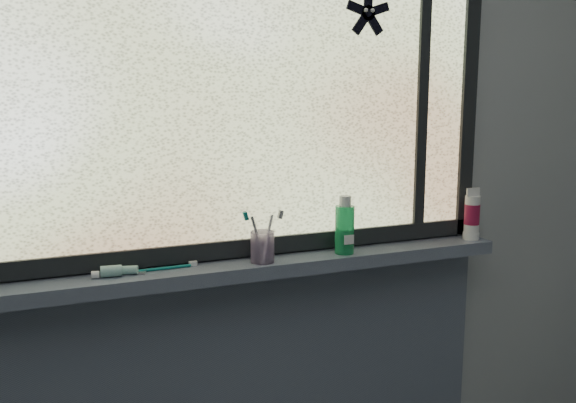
# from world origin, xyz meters

# --- Properties ---
(wall_back) EXTENTS (3.00, 0.01, 2.50)m
(wall_back) POSITION_xyz_m (0.00, 1.30, 1.25)
(wall_back) COLOR #9EA3A8
(wall_back) RESTS_ON ground
(windowsill) EXTENTS (1.62, 0.14, 0.04)m
(windowsill) POSITION_xyz_m (0.00, 1.23, 1.00)
(windowsill) COLOR #525B6E
(windowsill) RESTS_ON wall_back
(window_pane) EXTENTS (1.50, 0.01, 1.00)m
(window_pane) POSITION_xyz_m (0.00, 1.28, 1.53)
(window_pane) COLOR silver
(window_pane) RESTS_ON wall_back
(frame_bottom) EXTENTS (1.60, 0.03, 0.05)m
(frame_bottom) POSITION_xyz_m (0.00, 1.28, 1.05)
(frame_bottom) COLOR black
(frame_bottom) RESTS_ON windowsill
(frame_right) EXTENTS (0.05, 0.03, 1.10)m
(frame_right) POSITION_xyz_m (0.78, 1.28, 1.53)
(frame_right) COLOR black
(frame_right) RESTS_ON wall_back
(frame_mullion) EXTENTS (0.03, 0.03, 1.00)m
(frame_mullion) POSITION_xyz_m (0.60, 1.28, 1.53)
(frame_mullion) COLOR black
(frame_mullion) RESTS_ON wall_back
(starfish_sticker) EXTENTS (0.15, 0.02, 0.15)m
(starfish_sticker) POSITION_xyz_m (0.40, 1.27, 1.72)
(starfish_sticker) COLOR black
(starfish_sticker) RESTS_ON window_pane
(toothpaste_tube) EXTENTS (0.17, 0.07, 0.03)m
(toothpaste_tube) POSITION_xyz_m (-0.35, 1.22, 1.04)
(toothpaste_tube) COLOR silver
(toothpaste_tube) RESTS_ON windowsill
(toothbrush_cup) EXTENTS (0.07, 0.07, 0.09)m
(toothbrush_cup) POSITION_xyz_m (0.05, 1.21, 1.06)
(toothbrush_cup) COLOR #AF91C0
(toothbrush_cup) RESTS_ON windowsill
(toothbrush_lying) EXTENTS (0.18, 0.02, 0.01)m
(toothbrush_lying) POSITION_xyz_m (-0.23, 1.24, 1.03)
(toothbrush_lying) COLOR #0C746F
(toothbrush_lying) RESTS_ON windowsill
(mouthwash_bottle) EXTENTS (0.07, 0.07, 0.14)m
(mouthwash_bottle) POSITION_xyz_m (0.30, 1.21, 1.11)
(mouthwash_bottle) COLOR #21AF62
(mouthwash_bottle) RESTS_ON windowsill
(cream_tube) EXTENTS (0.06, 0.06, 0.12)m
(cream_tube) POSITION_xyz_m (0.77, 1.21, 1.11)
(cream_tube) COLOR silver
(cream_tube) RESTS_ON windowsill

